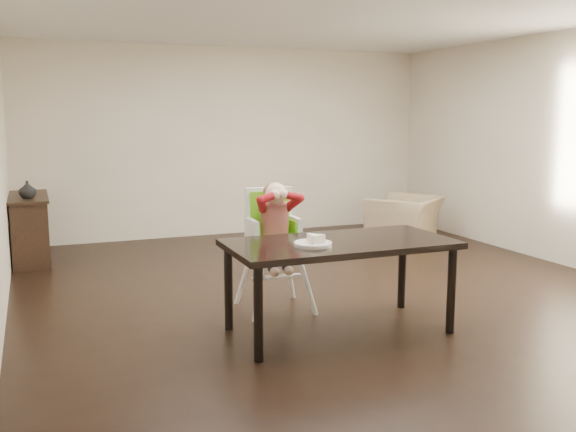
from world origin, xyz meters
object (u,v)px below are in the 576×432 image
armchair (405,212)px  high_chair (274,220)px  sideboard (30,228)px  dining_table (340,250)px

armchair → high_chair: bearing=0.5°
sideboard → high_chair: bearing=-54.9°
dining_table → armchair: (2.47, 2.97, -0.25)m
dining_table → armchair: armchair is taller
dining_table → high_chair: 0.83m
armchair → sideboard: 4.84m
armchair → sideboard: armchair is taller
high_chair → sideboard: 3.57m
high_chair → armchair: (2.75, 2.20, -0.39)m
high_chair → sideboard: (-2.04, 2.90, -0.42)m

